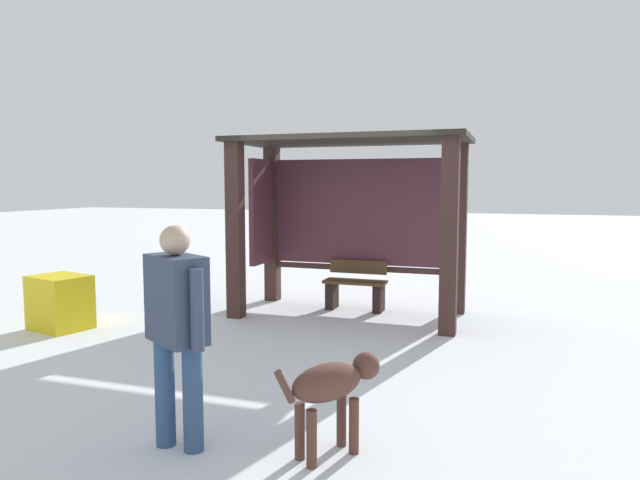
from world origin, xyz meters
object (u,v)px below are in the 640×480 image
bench_left_inside (356,289)px  grit_bin (60,302)px  dog (333,387)px  person_walking (177,319)px  bus_shelter (346,197)px

bench_left_inside → grit_bin: (-3.30, -2.31, 0.03)m
dog → bench_left_inside: bearing=103.3°
person_walking → bench_left_inside: bearing=90.1°
bus_shelter → dog: 4.63m
bus_shelter → person_walking: size_ratio=2.07×
grit_bin → person_walking: bearing=-36.3°
person_walking → bus_shelter: bearing=91.4°
bench_left_inside → person_walking: size_ratio=0.58×
bench_left_inside → person_walking: bearing=-89.9°
bench_left_inside → bus_shelter: bearing=-123.1°
bench_left_inside → grit_bin: size_ratio=1.31×
bus_shelter → grit_bin: (-3.19, -2.15, -1.33)m
person_walking → dog: size_ratio=2.20×
grit_bin → dog: bearing=-26.6°
person_walking → grit_bin: size_ratio=2.25×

